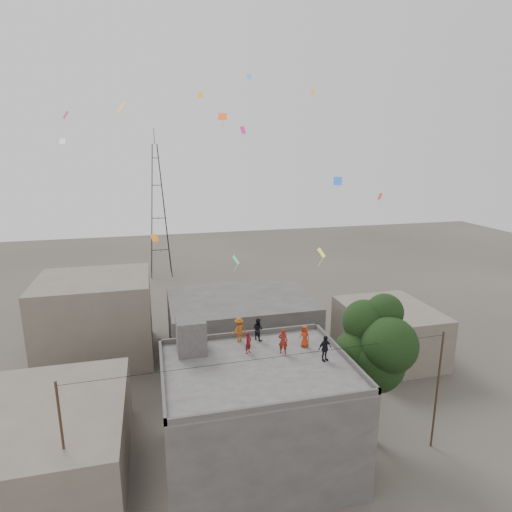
{
  "coord_description": "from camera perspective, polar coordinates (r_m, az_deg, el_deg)",
  "views": [
    {
      "loc": [
        -5.01,
        -19.94,
        17.27
      ],
      "look_at": [
        0.64,
        2.84,
        11.42
      ],
      "focal_mm": 30.0,
      "sensor_mm": 36.0,
      "label": 1
    }
  ],
  "objects": [
    {
      "name": "neighbor_north",
      "position": [
        37.67,
        -2.1,
        -9.1
      ],
      "size": [
        12.0,
        9.0,
        5.0
      ],
      "primitive_type": "cube",
      "color": "#44423F",
      "rests_on": "ground"
    },
    {
      "name": "neighbor_northwest",
      "position": [
        38.81,
        -20.54,
        -7.72
      ],
      "size": [
        9.0,
        8.0,
        7.0
      ],
      "primitive_type": "cube",
      "color": "#665E50",
      "rests_on": "ground"
    },
    {
      "name": "main_building",
      "position": [
        25.0,
        0.16,
        -20.67
      ],
      "size": [
        10.0,
        8.0,
        6.1
      ],
      "color": "#44423F",
      "rests_on": "ground"
    },
    {
      "name": "person_dark_child",
      "position": [
        26.06,
        0.25,
        -9.71
      ],
      "size": [
        0.82,
        0.85,
        1.38
      ],
      "primitive_type": "imported",
      "rotation": [
        0.0,
        0.0,
        2.2
      ],
      "color": "black",
      "rests_on": "main_building"
    },
    {
      "name": "transmission_tower",
      "position": [
        60.5,
        -12.91,
        5.85
      ],
      "size": [
        2.97,
        2.97,
        20.01
      ],
      "color": "black",
      "rests_on": "ground"
    },
    {
      "name": "ground",
      "position": [
        26.85,
        0.15,
        -26.03
      ],
      "size": [
        140.0,
        140.0,
        0.0
      ],
      "primitive_type": "plane",
      "color": "#3F3B34",
      "rests_on": "ground"
    },
    {
      "name": "neighbor_west",
      "position": [
        27.39,
        -25.79,
        -21.44
      ],
      "size": [
        8.0,
        10.0,
        4.0
      ],
      "primitive_type": "cube",
      "color": "#665E50",
      "rests_on": "ground"
    },
    {
      "name": "person_red_adult",
      "position": [
        24.48,
        3.62,
        -11.25
      ],
      "size": [
        0.64,
        0.56,
        1.48
      ],
      "primitive_type": "imported",
      "rotation": [
        0.0,
        0.0,
        2.66
      ],
      "color": "maroon",
      "rests_on": "main_building"
    },
    {
      "name": "person_orange_adult",
      "position": [
        25.85,
        -2.28,
        -9.79
      ],
      "size": [
        1.11,
        0.91,
        1.5
      ],
      "primitive_type": "imported",
      "rotation": [
        0.0,
        0.0,
        -2.71
      ],
      "color": "#A64D13",
      "rests_on": "main_building"
    },
    {
      "name": "stair_head_box",
      "position": [
        24.79,
        -8.65,
        -10.39
      ],
      "size": [
        1.6,
        1.8,
        2.0
      ],
      "primitive_type": "cube",
      "color": "#44423F",
      "rests_on": "main_building"
    },
    {
      "name": "person_orange_child",
      "position": [
        25.38,
        6.51,
        -10.58
      ],
      "size": [
        0.73,
        0.76,
        1.3
      ],
      "primitive_type": "imported",
      "rotation": [
        0.0,
        0.0,
        -0.87
      ],
      "color": "#B13514",
      "rests_on": "main_building"
    },
    {
      "name": "parapet",
      "position": [
        23.32,
        0.16,
        -14.19
      ],
      "size": [
        10.0,
        8.0,
        0.3
      ],
      "color": "#44423F",
      "rests_on": "main_building"
    },
    {
      "name": "neighbor_east",
      "position": [
        38.53,
        17.22,
        -9.69
      ],
      "size": [
        7.0,
        8.0,
        4.4
      ],
      "primitive_type": "cube",
      "color": "#665E50",
      "rests_on": "ground"
    },
    {
      "name": "kites",
      "position": [
        26.5,
        -2.86,
        11.89
      ],
      "size": [
        22.43,
        17.19,
        12.53
      ],
      "color": "orange",
      "rests_on": "ground"
    },
    {
      "name": "person_dark_adult",
      "position": [
        23.94,
        9.16,
        -12.06
      ],
      "size": [
        0.91,
        0.58,
        1.44
      ],
      "primitive_type": "imported",
      "rotation": [
        0.0,
        0.0,
        0.29
      ],
      "color": "black",
      "rests_on": "main_building"
    },
    {
      "name": "person_red_child",
      "position": [
        24.5,
        -1.04,
        -11.48
      ],
      "size": [
        0.55,
        0.53,
        1.26
      ],
      "primitive_type": "imported",
      "rotation": [
        0.0,
        0.0,
        0.73
      ],
      "color": "maroon",
      "rests_on": "main_building"
    },
    {
      "name": "tree",
      "position": [
        26.45,
        15.84,
        -11.55
      ],
      "size": [
        4.9,
        4.6,
        9.1
      ],
      "color": "black",
      "rests_on": "ground"
    },
    {
      "name": "utility_line",
      "position": [
        23.67,
        2.2,
        -20.62
      ],
      "size": [
        20.12,
        0.62,
        7.4
      ],
      "color": "black",
      "rests_on": "ground"
    }
  ]
}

